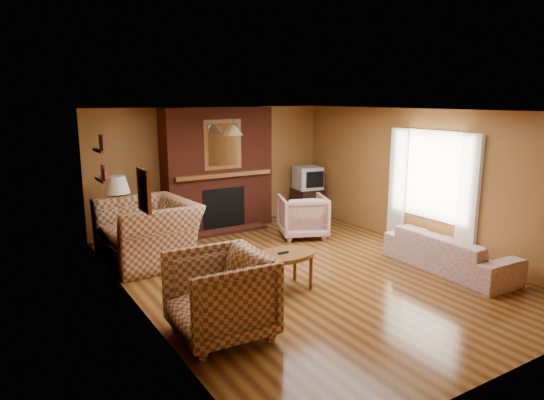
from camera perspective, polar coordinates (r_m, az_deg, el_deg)
floor at (r=7.42m, az=3.86°, el=-8.44°), size 6.50×6.50×0.00m
ceiling at (r=6.95m, az=4.15°, el=10.44°), size 6.50×6.50×0.00m
wall_back at (r=9.88m, az=-7.03°, el=3.84°), size 6.50×0.00×6.50m
wall_front at (r=4.91m, az=26.72°, el=-5.72°), size 6.50×0.00×6.50m
wall_left at (r=6.02m, az=-15.78°, el=-1.77°), size 0.00×6.50×6.50m
wall_right at (r=8.76m, az=17.45°, el=2.34°), size 0.00×6.50×6.50m
fireplace at (r=9.64m, az=-6.37°, el=3.54°), size 2.20×0.82×2.40m
window_right at (r=8.61m, az=18.21°, el=1.63°), size 0.10×1.85×2.00m
bookshelf at (r=7.77m, az=-19.45°, el=4.52°), size 0.09×0.55×0.71m
botanical_print at (r=5.67m, az=-14.81°, el=1.09°), size 0.05×0.40×0.50m
pendant_light at (r=8.94m, az=-4.60°, el=8.20°), size 0.36×0.36×0.48m
plaid_loveseat at (r=7.95m, az=-14.39°, el=-3.65°), size 1.44×1.61×0.98m
plaid_armchair at (r=5.40m, az=-6.18°, el=-11.09°), size 1.08×1.05×0.94m
floral_sofa at (r=7.84m, az=20.15°, el=-5.76°), size 0.85×2.04×0.59m
floral_armchair at (r=9.14m, az=3.62°, el=-1.89°), size 1.11×1.12×0.79m
coffee_table at (r=6.62m, az=1.33°, el=-6.78°), size 0.98×0.60×0.53m
side_table at (r=8.63m, az=-17.41°, el=-3.82°), size 0.47×0.47×0.63m
table_lamp at (r=8.48m, az=-17.70°, el=0.70°), size 0.41×0.41×0.68m
tv_stand at (r=10.67m, az=4.17°, el=-0.33°), size 0.60×0.54×0.63m
crt_tv at (r=10.56m, az=4.24°, el=2.62°), size 0.60×0.60×0.49m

